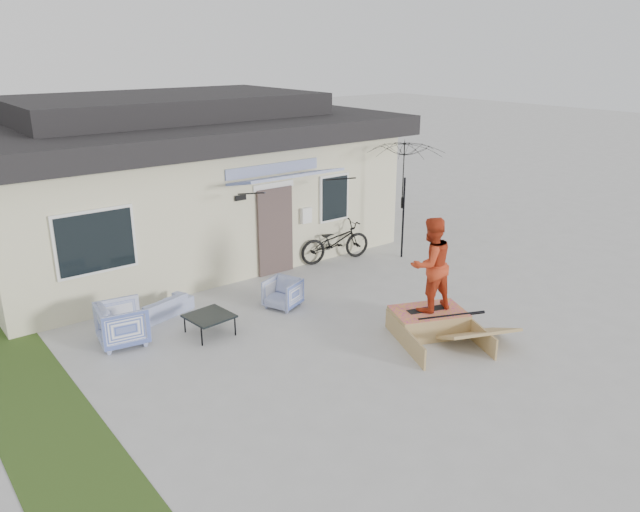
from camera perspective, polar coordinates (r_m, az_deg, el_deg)
ground at (r=11.26m, az=4.44°, el=-8.95°), size 90.00×90.00×0.00m
grass_strip at (r=10.82m, az=-25.05°, el=-12.08°), size 1.40×8.00×0.01m
house at (r=17.06m, az=-13.72°, el=7.21°), size 10.80×8.49×4.10m
loveseat at (r=12.99m, az=-14.55°, el=-4.30°), size 1.42×0.76×0.53m
armchair_left at (r=11.97m, az=-17.80°, el=-5.80°), size 0.90×0.95×0.86m
armchair_right at (r=13.00m, az=-3.47°, el=-3.32°), size 0.82×0.85×0.68m
coffee_table at (r=12.04m, az=-10.15°, el=-6.25°), size 0.87×0.87×0.39m
bicycle at (r=15.67m, az=1.41°, el=1.73°), size 2.02×0.99×1.24m
patio_umbrella at (r=15.79m, az=7.79°, el=5.94°), size 2.42×2.33×2.20m
skate_ramp at (r=12.07m, az=9.96°, el=-6.00°), size 1.94×2.18×0.45m
skateboard at (r=12.00m, az=9.93°, el=-4.82°), size 0.84×0.44×0.05m
skater at (r=11.67m, az=10.19°, el=-0.63°), size 0.96×0.78×1.81m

